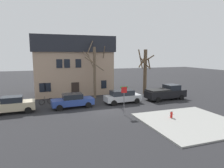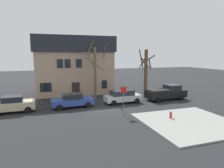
# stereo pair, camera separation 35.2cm
# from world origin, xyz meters

# --- Properties ---
(ground_plane) EXTENTS (120.00, 120.00, 0.00)m
(ground_plane) POSITION_xyz_m (0.00, 0.00, 0.00)
(ground_plane) COLOR #262628
(sidewalk_slab) EXTENTS (8.03, 7.74, 0.12)m
(sidewalk_slab) POSITION_xyz_m (5.87, -6.29, 0.06)
(sidewalk_slab) COLOR #999993
(sidewalk_slab) RESTS_ON ground_plane
(building_main) EXTENTS (11.86, 6.80, 8.71)m
(building_main) POSITION_xyz_m (-1.86, 11.26, 4.46)
(building_main) COLOR tan
(building_main) RESTS_ON ground_plane
(tree_bare_near) EXTENTS (3.18, 2.75, 7.96)m
(tree_bare_near) POSITION_xyz_m (0.38, 6.48, 3.96)
(tree_bare_near) COLOR brown
(tree_bare_near) RESTS_ON ground_plane
(tree_bare_mid) EXTENTS (2.67, 2.67, 6.82)m
(tree_bare_mid) POSITION_xyz_m (8.48, 6.97, 3.68)
(tree_bare_mid) COLOR brown
(tree_bare_mid) RESTS_ON ground_plane
(car_beige_sedan) EXTENTS (4.47, 2.15, 1.74)m
(car_beige_sedan) POSITION_xyz_m (-9.52, 2.33, 0.87)
(car_beige_sedan) COLOR #C6B793
(car_beige_sedan) RESTS_ON ground_plane
(car_blue_sedan) EXTENTS (4.81, 2.14, 1.62)m
(car_blue_sedan) POSITION_xyz_m (-3.30, 2.33, 0.81)
(car_blue_sedan) COLOR #2D4799
(car_blue_sedan) RESTS_ON ground_plane
(car_silver_wagon) EXTENTS (4.64, 2.13, 1.64)m
(car_silver_wagon) POSITION_xyz_m (2.89, 2.39, 0.86)
(car_silver_wagon) COLOR #B7BABF
(car_silver_wagon) RESTS_ON ground_plane
(pickup_truck_black) EXTENTS (5.68, 2.53, 1.98)m
(pickup_truck_black) POSITION_xyz_m (9.20, 2.35, 0.96)
(pickup_truck_black) COLOR black
(pickup_truck_black) RESTS_ON ground_plane
(fire_hydrant) EXTENTS (0.42, 0.22, 0.72)m
(fire_hydrant) POSITION_xyz_m (4.87, -4.89, 0.49)
(fire_hydrant) COLOR red
(fire_hydrant) RESTS_ON sidewalk_slab
(street_sign_pole) EXTENTS (0.76, 0.07, 2.90)m
(street_sign_pole) POSITION_xyz_m (1.17, -2.16, 2.03)
(street_sign_pole) COLOR slate
(street_sign_pole) RESTS_ON ground_plane
(bicycle_leaning) EXTENTS (1.67, 0.63, 1.03)m
(bicycle_leaning) POSITION_xyz_m (-6.16, 4.88, 0.37)
(bicycle_leaning) COLOR black
(bicycle_leaning) RESTS_ON ground_plane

